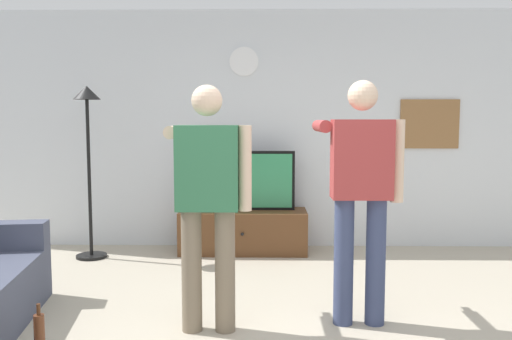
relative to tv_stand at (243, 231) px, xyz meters
name	(u,v)px	position (x,y,z in m)	size (l,w,h in m)	color
back_wall	(265,130)	(0.23, 0.35, 1.12)	(6.40, 0.10, 2.70)	silver
tv_stand	(243,231)	(0.00, 0.00, 0.00)	(1.39, 0.52, 0.47)	brown
television	(243,180)	(0.00, 0.05, 0.56)	(1.14, 0.07, 0.65)	black
wall_clock	(244,62)	(0.00, 0.29, 1.89)	(0.33, 0.33, 0.03)	white
framed_picture	(429,124)	(2.11, 0.30, 1.18)	(0.66, 0.04, 0.55)	olive
floor_lamp	(88,136)	(-1.61, -0.26, 1.07)	(0.32, 0.32, 1.82)	black
person_standing_nearer_lamp	(208,193)	(-0.15, -2.18, 0.73)	(0.60, 0.78, 1.70)	#7A6B56
person_standing_nearer_couch	(361,187)	(0.91, -2.04, 0.76)	(0.59, 0.78, 1.74)	#384266
beverage_bottle	(39,335)	(-1.15, -2.62, -0.09)	(0.07, 0.07, 0.34)	#592D19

